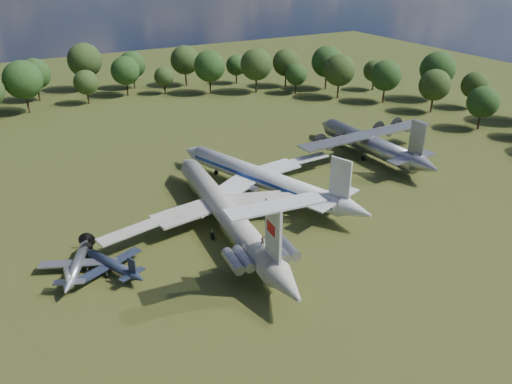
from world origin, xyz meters
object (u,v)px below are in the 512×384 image
tu104_jet (262,181)px  an12_transport (369,146)px  small_prop_northwest (78,266)px  person_on_il62 (263,241)px  small_prop_west (113,266)px  il62_airliner (226,215)px

tu104_jet → an12_transport: 27.90m
tu104_jet → an12_transport: an12_transport is taller
small_prop_northwest → person_on_il62: bearing=-7.8°
small_prop_west → small_prop_northwest: small_prop_northwest is taller
an12_transport → small_prop_northwest: an12_transport is taller
an12_transport → person_on_il62: bearing=-148.8°
small_prop_northwest → tu104_jet: bearing=39.1°
tu104_jet → person_on_il62: 25.63m
tu104_jet → person_on_il62: (-12.50, -22.12, 3.38)m
an12_transport → il62_airliner: bearing=-164.0°
small_prop_west → small_prop_northwest: (-4.09, 2.23, 0.05)m
an12_transport → small_prop_west: an12_transport is taller
il62_airliner → small_prop_northwest: size_ratio=3.59×
il62_airliner → tu104_jet: il62_airliner is taller
il62_airliner → tu104_jet: 14.12m
tu104_jet → small_prop_northwest: tu104_jet is taller
il62_airliner → small_prop_west: 18.48m
il62_airliner → person_on_il62: person_on_il62 is taller
an12_transport → small_prop_northwest: bearing=-169.6°
an12_transport → small_prop_northwest: 62.57m
il62_airliner → person_on_il62: (-1.24, -13.60, 3.22)m
tu104_jet → small_prop_northwest: 34.81m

